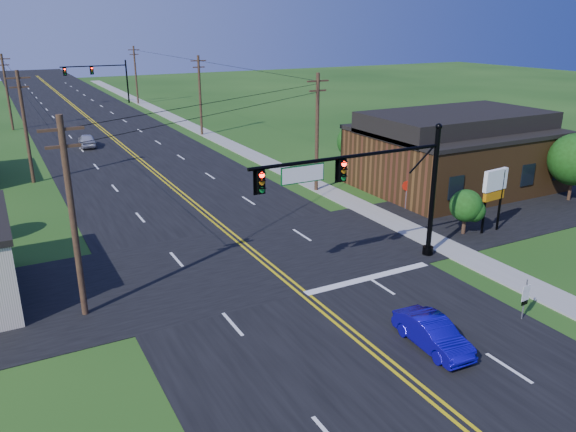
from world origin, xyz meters
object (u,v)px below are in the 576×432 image
blue_car (433,334)px  signal_mast_far (99,75)px  route_sign (525,297)px  signal_mast_main (367,184)px  stop_sign (407,189)px

blue_car → signal_mast_far: bearing=91.5°
route_sign → blue_car: bearing=174.8°
signal_mast_main → blue_car: signal_mast_main is taller
route_sign → stop_sign: size_ratio=0.93×
route_sign → stop_sign: stop_sign is taller
signal_mast_far → route_sign: (3.06, -79.64, -3.41)m
stop_sign → route_sign: bearing=-86.9°
signal_mast_main → route_sign: signal_mast_main is taller
signal_mast_main → route_sign: (3.16, -7.64, -3.61)m
blue_car → stop_sign: stop_sign is taller
blue_car → route_sign: 5.12m
route_sign → stop_sign: 15.70m
signal_mast_main → stop_sign: size_ratio=5.41×
signal_mast_far → route_sign: size_ratio=5.63×
blue_car → route_sign: size_ratio=1.95×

